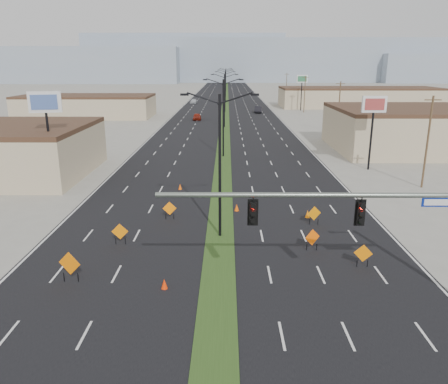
{
  "coord_description": "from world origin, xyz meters",
  "views": [
    {
      "loc": [
        0.48,
        -17.17,
        11.88
      ],
      "look_at": [
        0.28,
        12.32,
        3.2
      ],
      "focal_mm": 35.0,
      "sensor_mm": 36.0,
      "label": 1
    }
  ],
  "objects_px": {
    "signal_mast": "(400,222)",
    "streetlight_0": "(220,162)",
    "pole_sign_east_far": "(302,82)",
    "construction_sign_2": "(170,209)",
    "construction_sign_5": "(314,214)",
    "streetlight_3": "(225,90)",
    "streetlight_1": "(223,116)",
    "car_left": "(197,117)",
    "cone_2": "(308,214)",
    "construction_sign_3": "(312,238)",
    "construction_sign_1": "(120,232)",
    "pole_sign_east_near": "(374,111)",
    "construction_sign_4": "(363,254)",
    "cone_0": "(164,284)",
    "streetlight_4": "(225,85)",
    "cone_3": "(180,187)",
    "streetlight_6": "(226,79)",
    "car_far": "(194,101)",
    "streetlight_2": "(224,99)",
    "streetlight_5": "(226,82)",
    "construction_sign_0": "(70,264)",
    "pole_sign_west": "(46,109)",
    "car_mid": "(258,109)",
    "cone_1": "(237,207)"
  },
  "relations": [
    {
      "from": "cone_1",
      "to": "construction_sign_4",
      "type": "bearing_deg",
      "value": -54.76
    },
    {
      "from": "car_left",
      "to": "construction_sign_4",
      "type": "xyz_separation_m",
      "value": [
        14.82,
        -72.17,
        0.13
      ]
    },
    {
      "from": "streetlight_2",
      "to": "pole_sign_east_far",
      "type": "distance_m",
      "value": 37.79
    },
    {
      "from": "construction_sign_3",
      "to": "cone_0",
      "type": "distance_m",
      "value": 10.46
    },
    {
      "from": "streetlight_2",
      "to": "streetlight_1",
      "type": "bearing_deg",
      "value": -90.0
    },
    {
      "from": "car_left",
      "to": "construction_sign_5",
      "type": "distance_m",
      "value": 66.25
    },
    {
      "from": "signal_mast",
      "to": "cone_0",
      "type": "distance_m",
      "value": 12.55
    },
    {
      "from": "construction_sign_1",
      "to": "construction_sign_2",
      "type": "relative_size",
      "value": 1.04
    },
    {
      "from": "signal_mast",
      "to": "streetlight_0",
      "type": "height_order",
      "value": "streetlight_0"
    },
    {
      "from": "car_far",
      "to": "streetlight_3",
      "type": "bearing_deg",
      "value": -64.51
    },
    {
      "from": "streetlight_0",
      "to": "streetlight_3",
      "type": "height_order",
      "value": "same"
    },
    {
      "from": "streetlight_3",
      "to": "streetlight_4",
      "type": "height_order",
      "value": "same"
    },
    {
      "from": "streetlight_6",
      "to": "construction_sign_4",
      "type": "xyz_separation_m",
      "value": [
        8.72,
        -172.94,
        -4.56
      ]
    },
    {
      "from": "cone_2",
      "to": "construction_sign_0",
      "type": "bearing_deg",
      "value": -144.66
    },
    {
      "from": "construction_sign_5",
      "to": "pole_sign_west",
      "type": "distance_m",
      "value": 27.6
    },
    {
      "from": "pole_sign_west",
      "to": "construction_sign_3",
      "type": "bearing_deg",
      "value": -50.06
    },
    {
      "from": "pole_sign_east_far",
      "to": "signal_mast",
      "type": "bearing_deg",
      "value": -101.97
    },
    {
      "from": "construction_sign_4",
      "to": "construction_sign_5",
      "type": "distance_m",
      "value": 7.43
    },
    {
      "from": "construction_sign_2",
      "to": "construction_sign_5",
      "type": "distance_m",
      "value": 11.27
    },
    {
      "from": "streetlight_1",
      "to": "cone_3",
      "type": "xyz_separation_m",
      "value": [
        -4.11,
        -15.98,
        -5.13
      ]
    },
    {
      "from": "streetlight_1",
      "to": "construction_sign_1",
      "type": "height_order",
      "value": "streetlight_1"
    },
    {
      "from": "streetlight_5",
      "to": "pole_sign_east_near",
      "type": "bearing_deg",
      "value": -81.88
    },
    {
      "from": "signal_mast",
      "to": "pole_sign_east_far",
      "type": "relative_size",
      "value": 1.79
    },
    {
      "from": "streetlight_1",
      "to": "streetlight_3",
      "type": "distance_m",
      "value": 56.0
    },
    {
      "from": "streetlight_0",
      "to": "streetlight_6",
      "type": "bearing_deg",
      "value": 90.0
    },
    {
      "from": "streetlight_6",
      "to": "cone_2",
      "type": "height_order",
      "value": "streetlight_6"
    },
    {
      "from": "car_left",
      "to": "cone_2",
      "type": "bearing_deg",
      "value": -79.85
    },
    {
      "from": "pole_sign_east_near",
      "to": "streetlight_2",
      "type": "bearing_deg",
      "value": 114.11
    },
    {
      "from": "car_left",
      "to": "cone_2",
      "type": "xyz_separation_m",
      "value": [
        13.07,
        -63.29,
        -0.42
      ]
    },
    {
      "from": "streetlight_5",
      "to": "cone_0",
      "type": "relative_size",
      "value": 16.81
    },
    {
      "from": "streetlight_6",
      "to": "streetlight_2",
      "type": "bearing_deg",
      "value": -90.0
    },
    {
      "from": "streetlight_3",
      "to": "streetlight_5",
      "type": "distance_m",
      "value": 56.0
    },
    {
      "from": "cone_0",
      "to": "cone_2",
      "type": "height_order",
      "value": "cone_2"
    },
    {
      "from": "streetlight_1",
      "to": "pole_sign_east_far",
      "type": "relative_size",
      "value": 1.1
    },
    {
      "from": "streetlight_2",
      "to": "cone_3",
      "type": "height_order",
      "value": "streetlight_2"
    },
    {
      "from": "streetlight_4",
      "to": "pole_sign_east_far",
      "type": "xyz_separation_m",
      "value": [
        20.02,
        -24.01,
        1.99
      ]
    },
    {
      "from": "streetlight_5",
      "to": "pole_sign_east_near",
      "type": "height_order",
      "value": "streetlight_5"
    },
    {
      "from": "construction_sign_4",
      "to": "cone_0",
      "type": "bearing_deg",
      "value": -154.9
    },
    {
      "from": "streetlight_0",
      "to": "construction_sign_4",
      "type": "relative_size",
      "value": 6.83
    },
    {
      "from": "construction_sign_2",
      "to": "construction_sign_5",
      "type": "xyz_separation_m",
      "value": [
        11.21,
        -1.19,
        0.02
      ]
    },
    {
      "from": "streetlight_4",
      "to": "pole_sign_east_near",
      "type": "bearing_deg",
      "value": -79.44
    },
    {
      "from": "construction_sign_3",
      "to": "construction_sign_5",
      "type": "distance_m",
      "value": 4.91
    },
    {
      "from": "signal_mast",
      "to": "pole_sign_east_near",
      "type": "bearing_deg",
      "value": 74.55
    },
    {
      "from": "streetlight_3",
      "to": "streetlight_1",
      "type": "bearing_deg",
      "value": -90.0
    },
    {
      "from": "car_mid",
      "to": "pole_sign_west",
      "type": "xyz_separation_m",
      "value": [
        -25.53,
        -68.75,
        6.81
      ]
    },
    {
      "from": "streetlight_6",
      "to": "car_far",
      "type": "distance_m",
      "value": 60.48
    },
    {
      "from": "streetlight_5",
      "to": "construction_sign_3",
      "type": "xyz_separation_m",
      "value": [
        6.11,
        -142.48,
        -4.55
      ]
    },
    {
      "from": "car_left",
      "to": "car_far",
      "type": "distance_m",
      "value": 41.46
    },
    {
      "from": "construction_sign_3",
      "to": "cone_3",
      "type": "height_order",
      "value": "construction_sign_3"
    },
    {
      "from": "streetlight_0",
      "to": "construction_sign_4",
      "type": "xyz_separation_m",
      "value": [
        8.72,
        -4.94,
        -4.56
      ]
    }
  ]
}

